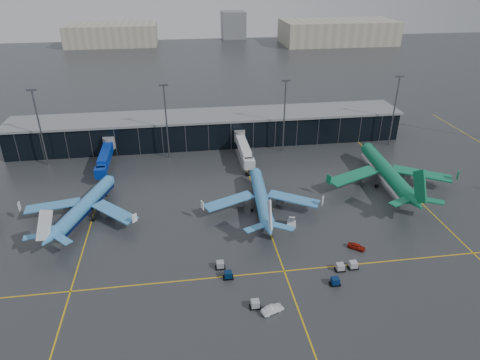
{
  "coord_description": "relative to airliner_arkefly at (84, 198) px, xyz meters",
  "views": [
    {
      "loc": [
        -10.19,
        -86.81,
        60.5
      ],
      "look_at": [
        5.0,
        18.0,
        6.0
      ],
      "focal_mm": 32.0,
      "sensor_mm": 36.0,
      "label": 1
    }
  ],
  "objects": [
    {
      "name": "ground",
      "position": [
        36.4,
        -14.42,
        -5.74
      ],
      "size": [
        600.0,
        600.0,
        0.0
      ],
      "primitive_type": "plane",
      "color": "#282B2D",
      "rests_on": "ground"
    },
    {
      "name": "baggage_carts",
      "position": [
        46.8,
        -32.06,
        -4.98
      ],
      "size": [
        31.17,
        14.49,
        1.7
      ],
      "color": "black",
      "rests_on": "ground"
    },
    {
      "name": "airliner_aer_lingus",
      "position": [
        86.03,
        6.41,
        1.22
      ],
      "size": [
        42.86,
        47.98,
        13.92
      ],
      "primitive_type": null,
      "rotation": [
        0.0,
        0.0,
        -0.07
      ],
      "color": "#0D7249",
      "rests_on": "ground"
    },
    {
      "name": "terminal_pier",
      "position": [
        36.4,
        47.58,
        -0.32
      ],
      "size": [
        142.0,
        17.0,
        10.7
      ],
      "color": "black",
      "rests_on": "ground"
    },
    {
      "name": "jet_bridges",
      "position": [
        1.4,
        28.57,
        -1.19
      ],
      "size": [
        94.0,
        27.5,
        7.2
      ],
      "color": "#595B60",
      "rests_on": "ground"
    },
    {
      "name": "distant_hangars",
      "position": [
        86.34,
        255.66,
        3.05
      ],
      "size": [
        260.0,
        71.0,
        22.0
      ],
      "color": "#B2AD99",
      "rests_on": "ground"
    },
    {
      "name": "flood_masts",
      "position": [
        41.4,
        35.58,
        8.07
      ],
      "size": [
        203.0,
        0.5,
        25.5
      ],
      "color": "#595B60",
      "rests_on": "ground"
    },
    {
      "name": "mobile_airstair",
      "position": [
        52.43,
        -12.01,
        -4.97
      ],
      "size": [
        2.87,
        3.62,
        3.45
      ],
      "rotation": [
        0.0,
        0.0,
        -0.23
      ],
      "color": "silver",
      "rests_on": "ground"
    },
    {
      "name": "airliner_arkefly",
      "position": [
        0.0,
        0.0,
        0.0
      ],
      "size": [
        43.01,
        45.88,
        11.48
      ],
      "primitive_type": null,
      "rotation": [
        0.0,
        0.0,
        -0.32
      ],
      "color": "#3D8AC9",
      "rests_on": "ground"
    },
    {
      "name": "airliner_klm_near",
      "position": [
        46.3,
        -2.09,
        0.05
      ],
      "size": [
        35.69,
        39.94,
        11.57
      ],
      "primitive_type": null,
      "rotation": [
        0.0,
        0.0,
        -0.07
      ],
      "color": "#3D8ACA",
      "rests_on": "ground"
    },
    {
      "name": "service_van_red",
      "position": [
        65.1,
        -23.9,
        -5.05
      ],
      "size": [
        4.21,
        3.85,
        1.39
      ],
      "primitive_type": "imported",
      "rotation": [
        0.0,
        0.0,
        0.89
      ],
      "color": "maroon",
      "rests_on": "ground"
    },
    {
      "name": "taxi_lines",
      "position": [
        46.4,
        -3.81,
        -5.73
      ],
      "size": [
        220.0,
        120.0,
        0.02
      ],
      "color": "gold",
      "rests_on": "ground"
    },
    {
      "name": "service_van_white",
      "position": [
        41.26,
        -41.04,
        -5.01
      ],
      "size": [
        4.7,
        3.03,
        1.46
      ],
      "primitive_type": "imported",
      "rotation": [
        0.0,
        0.0,
        1.94
      ],
      "color": "silver",
      "rests_on": "ground"
    }
  ]
}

